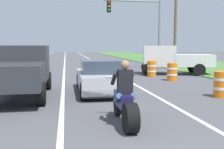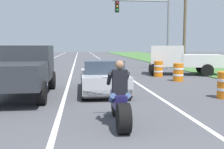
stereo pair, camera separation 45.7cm
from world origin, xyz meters
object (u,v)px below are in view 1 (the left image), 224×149
(motorcycle_with_rider, at_px, (125,102))
(pickup_truck_left_lane_dark_grey, at_px, (21,69))
(construction_barrel_mid, at_px, (172,72))
(sports_car_silver, at_px, (100,78))
(construction_barrel_nearest, at_px, (221,84))
(pickup_truck_right_shoulder_white, at_px, (173,58))
(traffic_light_mast_near, at_px, (142,21))
(construction_barrel_far, at_px, (152,69))

(motorcycle_with_rider, relative_size, pickup_truck_left_lane_dark_grey, 0.46)
(pickup_truck_left_lane_dark_grey, xyz_separation_m, construction_barrel_mid, (7.60, 3.63, -0.60))
(sports_car_silver, distance_m, construction_barrel_nearest, 4.82)
(pickup_truck_right_shoulder_white, distance_m, traffic_light_mast_near, 5.16)
(construction_barrel_nearest, relative_size, construction_barrel_far, 1.00)
(sports_car_silver, distance_m, pickup_truck_right_shoulder_white, 8.60)
(construction_barrel_nearest, distance_m, construction_barrel_mid, 4.96)
(construction_barrel_mid, bearing_deg, traffic_light_mast_near, 87.00)
(pickup_truck_right_shoulder_white, relative_size, construction_barrel_mid, 5.14)
(sports_car_silver, relative_size, construction_barrel_far, 4.30)
(motorcycle_with_rider, height_order, sports_car_silver, motorcycle_with_rider)
(sports_car_silver, xyz_separation_m, construction_barrel_mid, (4.49, 3.05, -0.13))
(sports_car_silver, relative_size, pickup_truck_right_shoulder_white, 0.84)
(pickup_truck_right_shoulder_white, relative_size, traffic_light_mast_near, 0.86)
(sports_car_silver, xyz_separation_m, pickup_truck_right_shoulder_white, (5.84, 6.29, 0.48))
(traffic_light_mast_near, bearing_deg, construction_barrel_nearest, -92.09)
(pickup_truck_left_lane_dark_grey, bearing_deg, pickup_truck_right_shoulder_white, 37.48)
(motorcycle_with_rider, distance_m, traffic_light_mast_near, 16.41)
(pickup_truck_right_shoulder_white, distance_m, construction_barrel_nearest, 8.34)
(traffic_light_mast_near, bearing_deg, sports_car_silver, -115.01)
(motorcycle_with_rider, distance_m, pickup_truck_right_shoulder_white, 12.59)
(pickup_truck_right_shoulder_white, bearing_deg, traffic_light_mast_near, 103.11)
(construction_barrel_far, bearing_deg, sports_car_silver, -127.32)
(construction_barrel_mid, bearing_deg, sports_car_silver, -145.81)
(motorcycle_with_rider, xyz_separation_m, traffic_light_mast_near, (4.88, 15.29, 3.42))
(pickup_truck_right_shoulder_white, xyz_separation_m, construction_barrel_nearest, (-1.42, -8.20, -0.60))
(sports_car_silver, bearing_deg, motorcycle_with_rider, -90.10)
(pickup_truck_right_shoulder_white, distance_m, construction_barrel_mid, 3.56)
(construction_barrel_mid, bearing_deg, pickup_truck_left_lane_dark_grey, -154.47)
(sports_car_silver, relative_size, pickup_truck_left_lane_dark_grey, 0.90)
(motorcycle_with_rider, relative_size, construction_barrel_far, 2.21)
(construction_barrel_far, bearing_deg, pickup_truck_left_lane_dark_grey, -140.65)
(sports_car_silver, xyz_separation_m, pickup_truck_left_lane_dark_grey, (-3.12, -0.58, 0.48))
(construction_barrel_far, bearing_deg, construction_barrel_nearest, -86.73)
(motorcycle_with_rider, distance_m, construction_barrel_mid, 9.08)
(pickup_truck_left_lane_dark_grey, distance_m, traffic_light_mast_near, 13.92)
(sports_car_silver, height_order, pickup_truck_left_lane_dark_grey, pickup_truck_left_lane_dark_grey)
(construction_barrel_nearest, distance_m, construction_barrel_far, 7.19)
(pickup_truck_right_shoulder_white, height_order, construction_barrel_mid, pickup_truck_right_shoulder_white)
(construction_barrel_nearest, bearing_deg, pickup_truck_right_shoulder_white, 80.18)
(construction_barrel_nearest, bearing_deg, construction_barrel_mid, 89.27)
(sports_car_silver, xyz_separation_m, traffic_light_mast_near, (4.87, 10.44, 3.38))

